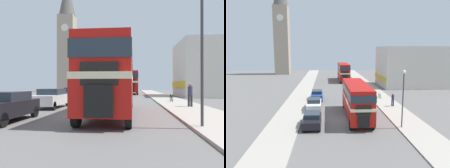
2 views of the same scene
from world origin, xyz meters
The scene contains 11 objects.
ground_plane centered at (0.00, 0.00, 0.00)m, with size 120.00×120.00×0.00m, color slate.
sidewalk_right centered at (6.75, 0.00, 0.06)m, with size 3.50×120.00×0.12m.
double_decker_bus centered at (1.33, 1.42, 2.40)m, with size 2.53×10.38×4.03m.
bus_distant centered at (2.25, 32.12, 2.61)m, with size 2.48×11.03×4.41m.
car_parked_near centered at (-3.72, -1.60, 0.77)m, with size 1.84×3.93×1.48m.
car_parked_mid centered at (-3.84, 4.85, 0.78)m, with size 1.83×4.26×1.51m.
car_parked_far centered at (-3.70, 10.69, 0.79)m, with size 1.77×4.04×1.53m.
pedestrian_walking centered at (7.06, 5.66, 1.15)m, with size 0.37×0.37×1.83m.
bicycle_on_pavement centered at (6.53, 11.05, 0.48)m, with size 0.05×1.76×0.78m.
street_lamp centered at (5.46, -2.64, 3.96)m, with size 0.36×0.36×5.86m.
church_tower centered at (-16.30, 48.94, 17.09)m, with size 4.72×4.72×33.42m.
Camera 1 is at (2.65, -11.92, 1.81)m, focal length 35.00 mm.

